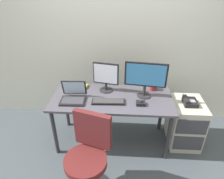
{
  "coord_description": "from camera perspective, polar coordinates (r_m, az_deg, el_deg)",
  "views": [
    {
      "loc": [
        0.14,
        -2.19,
        2.12
      ],
      "look_at": [
        0.0,
        0.0,
        0.85
      ],
      "focal_mm": 32.09,
      "sensor_mm": 36.0,
      "label": 1
    }
  ],
  "objects": [
    {
      "name": "file_cabinet",
      "position": [
        3.0,
        20.02,
        -8.89
      ],
      "size": [
        0.42,
        0.53,
        0.65
      ],
      "color": "#B7B7A3",
      "rests_on": "ground"
    },
    {
      "name": "banana",
      "position": [
        2.82,
        -7.6,
        0.7
      ],
      "size": [
        0.08,
        0.19,
        0.04
      ],
      "primitive_type": "ellipsoid",
      "rotation": [
        0.0,
        0.0,
        1.37
      ],
      "color": "yellow",
      "rests_on": "desk"
    },
    {
      "name": "back_wall",
      "position": [
        2.99,
        0.91,
        15.98
      ],
      "size": [
        6.0,
        0.1,
        2.8
      ],
      "primitive_type": "cube",
      "color": "beige",
      "rests_on": "ground"
    },
    {
      "name": "cell_phone",
      "position": [
        2.83,
        -11.53,
        0.07
      ],
      "size": [
        0.09,
        0.15,
        0.01
      ],
      "primitive_type": "cube",
      "rotation": [
        0.0,
        0.0,
        0.2
      ],
      "color": "black",
      "rests_on": "desk"
    },
    {
      "name": "laptop",
      "position": [
        2.58,
        -10.94,
        -1.82
      ],
      "size": [
        0.32,
        0.29,
        0.23
      ],
      "color": "black",
      "rests_on": "desk"
    },
    {
      "name": "ground_plane",
      "position": [
        3.06,
        0.0,
        -14.01
      ],
      "size": [
        8.0,
        8.0,
        0.0
      ],
      "primitive_type": "plane",
      "color": "#42494F"
    },
    {
      "name": "desk",
      "position": [
        2.64,
        0.0,
        -3.75
      ],
      "size": [
        1.57,
        0.7,
        0.73
      ],
      "color": "#4B4851",
      "rests_on": "ground"
    },
    {
      "name": "monitor_side",
      "position": [
        2.66,
        -1.78,
        3.85
      ],
      "size": [
        0.34,
        0.18,
        0.4
      ],
      "color": "#262628",
      "rests_on": "desk"
    },
    {
      "name": "keyboard",
      "position": [
        2.5,
        -1.05,
        -3.43
      ],
      "size": [
        0.42,
        0.15,
        0.03
      ],
      "color": "black",
      "rests_on": "desk"
    },
    {
      "name": "coffee_mug",
      "position": [
        2.81,
        11.61,
        0.94
      ],
      "size": [
        0.1,
        0.09,
        0.11
      ],
      "color": "#9F2E30",
      "rests_on": "desk"
    },
    {
      "name": "monitor_main",
      "position": [
        2.53,
        9.55,
        3.56
      ],
      "size": [
        0.53,
        0.18,
        0.47
      ],
      "color": "#262628",
      "rests_on": "desk"
    },
    {
      "name": "trackball_mouse",
      "position": [
        2.47,
        8.18,
        -3.86
      ],
      "size": [
        0.11,
        0.09,
        0.07
      ],
      "color": "black",
      "rests_on": "desk"
    },
    {
      "name": "office_chair",
      "position": [
        2.23,
        -6.72,
        -19.42
      ],
      "size": [
        0.52,
        0.54,
        0.95
      ],
      "color": "black",
      "rests_on": "ground"
    },
    {
      "name": "desk_phone",
      "position": [
        2.79,
        21.21,
        -3.27
      ],
      "size": [
        0.17,
        0.2,
        0.09
      ],
      "color": "black",
      "rests_on": "file_cabinet"
    }
  ]
}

